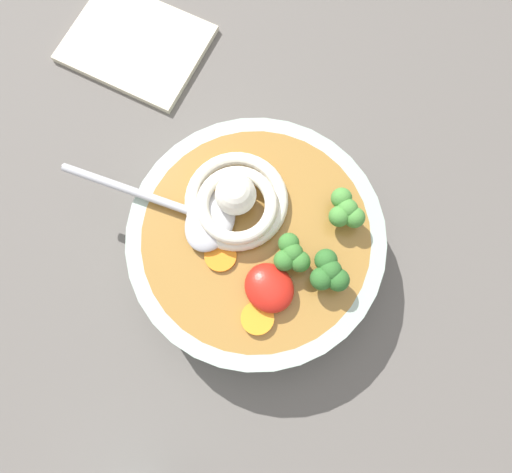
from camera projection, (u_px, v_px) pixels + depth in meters
The scene contains 11 objects.
table_slab at pixel (256, 287), 50.19cm from camera, with size 134.12×134.12×3.74cm, color #5B5651.
soup_bowl at pixel (256, 244), 46.07cm from camera, with size 24.20×24.20×6.31cm.
noodle_pile at pixel (236, 201), 42.55cm from camera, with size 10.59×10.38×4.25cm.
soup_spoon at pixel (198, 214), 42.79cm from camera, with size 16.68×11.34×1.60cm.
chili_sauce_dollop at pixel (267, 290), 40.88cm from camera, with size 4.62×4.16×2.08cm, color red.
broccoli_floret_right at pixel (291, 255), 40.81cm from camera, with size 3.72×3.20×2.94cm.
broccoli_floret_center at pixel (329, 272), 40.31cm from camera, with size 3.96×3.41×3.13cm.
broccoli_floret_front at pixel (346, 211), 41.76cm from camera, with size 3.75×3.23×2.97cm.
carrot_slice_beside_chili at pixel (220, 256), 42.46cm from camera, with size 2.95×2.95×0.41cm, color orange.
carrot_slice_near_spoon at pixel (257, 318), 41.00cm from camera, with size 2.94×2.94×0.64cm, color orange.
folded_napkin at pixel (136, 44), 54.80cm from camera, with size 15.51×12.28×0.80cm, color beige.
Camera 1 is at (5.09, -4.45, 51.90)cm, focal length 32.81 mm.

